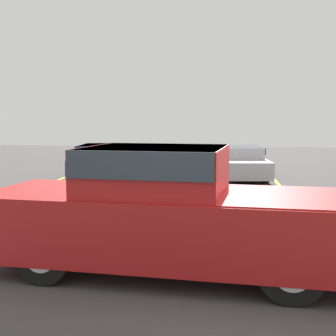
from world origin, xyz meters
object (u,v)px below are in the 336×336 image
object	(u,v)px
parked_sedan_c	(238,161)
parked_sedan_a	(103,159)
pickup_truck	(175,212)
parked_sedan_b	(171,160)
wheel_stop_curb	(199,169)

from	to	relation	value
parked_sedan_c	parked_sedan_a	bearing A→B (deg)	-95.61
pickup_truck	parked_sedan_b	distance (m)	10.93
pickup_truck	wheel_stop_curb	world-z (taller)	pickup_truck
pickup_truck	wheel_stop_curb	xyz separation A→B (m)	(-0.29, 13.32, -0.83)
parked_sedan_b	wheel_stop_curb	xyz separation A→B (m)	(0.95, 2.46, -0.57)
pickup_truck	parked_sedan_a	xyz separation A→B (m)	(-3.96, 11.14, -0.26)
parked_sedan_c	wheel_stop_curb	world-z (taller)	parked_sedan_c
pickup_truck	parked_sedan_b	bearing A→B (deg)	102.35
pickup_truck	wheel_stop_curb	distance (m)	13.35
parked_sedan_b	parked_sedan_c	distance (m)	2.53
parked_sedan_a	parked_sedan_c	distance (m)	5.23
parked_sedan_b	wheel_stop_curb	distance (m)	2.70
pickup_truck	parked_sedan_c	distance (m)	11.20
parked_sedan_a	parked_sedan_b	bearing A→B (deg)	78.72
parked_sedan_a	pickup_truck	bearing A→B (deg)	14.33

